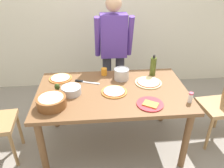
{
  "coord_description": "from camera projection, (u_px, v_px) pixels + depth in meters",
  "views": [
    {
      "loc": [
        -0.18,
        -2.01,
        1.97
      ],
      "look_at": [
        0.0,
        0.05,
        0.81
      ],
      "focal_mm": 35.3,
      "sensor_mm": 36.0,
      "label": 1
    }
  ],
  "objects": [
    {
      "name": "pizza_second_cooked",
      "position": [
        60.0,
        78.0,
        2.57
      ],
      "size": [
        0.26,
        0.26,
        0.02
      ],
      "color": "#C67A33",
      "rests_on": "dining_table"
    },
    {
      "name": "wall_back",
      "position": [
        103.0,
        9.0,
        3.47
      ],
      "size": [
        5.6,
        0.1,
        2.6
      ],
      "primitive_type": "cube",
      "color": "silver",
      "rests_on": "ground"
    },
    {
      "name": "pizza_raw_on_board",
      "position": [
        148.0,
        82.0,
        2.48
      ],
      "size": [
        0.3,
        0.3,
        0.02
      ],
      "color": "beige",
      "rests_on": "dining_table"
    },
    {
      "name": "pizza_cooked_on_tray",
      "position": [
        114.0,
        92.0,
        2.31
      ],
      "size": [
        0.27,
        0.27,
        0.02
      ],
      "color": "#C67A33",
      "rests_on": "dining_table"
    },
    {
      "name": "salt_shaker",
      "position": [
        190.0,
        97.0,
        2.13
      ],
      "size": [
        0.04,
        0.04,
        0.11
      ],
      "color": "white",
      "rests_on": "dining_table"
    },
    {
      "name": "popcorn_bowl",
      "position": [
        51.0,
        101.0,
        2.06
      ],
      "size": [
        0.28,
        0.28,
        0.11
      ],
      "color": "brown",
      "rests_on": "dining_table"
    },
    {
      "name": "cup_orange",
      "position": [
        104.0,
        72.0,
        2.65
      ],
      "size": [
        0.07,
        0.07,
        0.08
      ],
      "primitive_type": "cylinder",
      "color": "orange",
      "rests_on": "dining_table"
    },
    {
      "name": "person_cook",
      "position": [
        114.0,
        49.0,
        2.92
      ],
      "size": [
        0.49,
        0.25,
        1.62
      ],
      "color": "#2D2D38",
      "rests_on": "ground"
    },
    {
      "name": "steel_pot",
      "position": [
        121.0,
        74.0,
        2.54
      ],
      "size": [
        0.17,
        0.17,
        0.13
      ],
      "color": "#B7B7BC",
      "rests_on": "dining_table"
    },
    {
      "name": "mixing_bowl_steel",
      "position": [
        71.0,
        90.0,
        2.27
      ],
      "size": [
        0.2,
        0.2,
        0.08
      ],
      "color": "#B7B7BC",
      "rests_on": "dining_table"
    },
    {
      "name": "plate_with_slice",
      "position": [
        150.0,
        104.0,
        2.11
      ],
      "size": [
        0.26,
        0.26,
        0.02
      ],
      "color": "red",
      "rests_on": "dining_table"
    },
    {
      "name": "ground",
      "position": [
        112.0,
        143.0,
        2.72
      ],
      "size": [
        8.0,
        8.0,
        0.0
      ],
      "primitive_type": "plane",
      "color": "gray"
    },
    {
      "name": "avocado",
      "position": [
        57.0,
        87.0,
        2.34
      ],
      "size": [
        0.06,
        0.06,
        0.07
      ],
      "primitive_type": "ellipsoid",
      "color": "#2D4219",
      "rests_on": "dining_table"
    },
    {
      "name": "chef_knife",
      "position": [
        84.0,
        82.0,
        2.5
      ],
      "size": [
        0.28,
        0.12,
        0.02
      ],
      "color": "silver",
      "rests_on": "dining_table"
    },
    {
      "name": "dining_table",
      "position": [
        112.0,
        98.0,
        2.39
      ],
      "size": [
        1.6,
        0.96,
        0.76
      ],
      "color": "brown",
      "rests_on": "ground"
    },
    {
      "name": "olive_oil_bottle",
      "position": [
        153.0,
        66.0,
        2.61
      ],
      "size": [
        0.07,
        0.07,
        0.26
      ],
      "color": "#47561E",
      "rests_on": "dining_table"
    }
  ]
}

